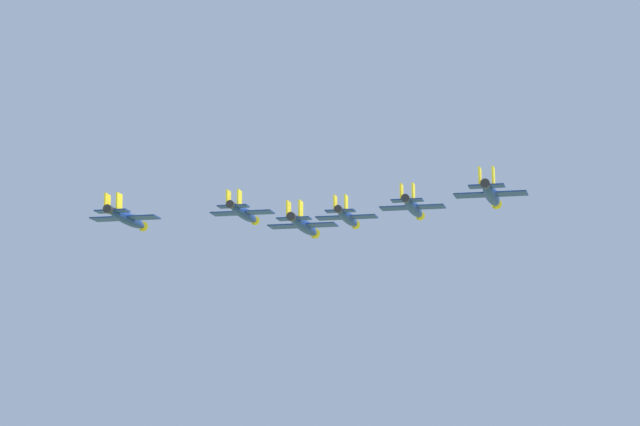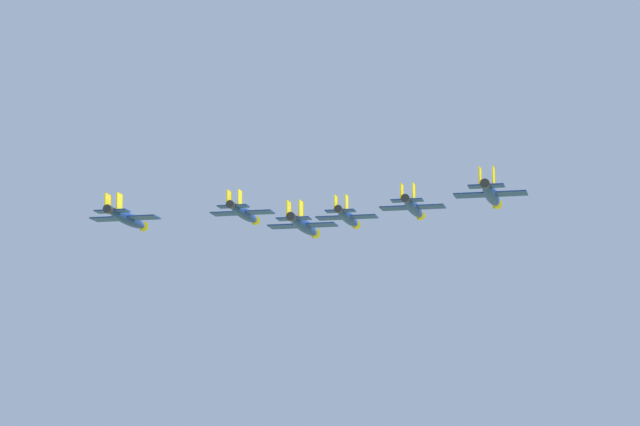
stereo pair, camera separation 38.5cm
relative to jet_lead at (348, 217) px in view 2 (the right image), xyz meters
The scene contains 6 objects.
jet_lead is the anchor object (origin of this frame).
jet_left_wingman 23.82m from the jet_lead, 42.13° to the right, with size 18.61×11.31×3.91m.
jet_right_wingman 23.84m from the jet_lead, 38.60° to the left, with size 18.76×11.39×3.95m.
jet_left_outer 47.80m from the jet_lead, 42.13° to the right, with size 19.15×11.65×4.03m.
jet_right_outer 47.66m from the jet_lead, 38.60° to the left, with size 19.30×11.73×4.06m.
jet_slot_rear 37.05m from the jet_lead, ahead, with size 18.63×11.35×3.92m.
Camera 2 is at (279.31, 39.81, 105.29)m, focal length 79.46 mm.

